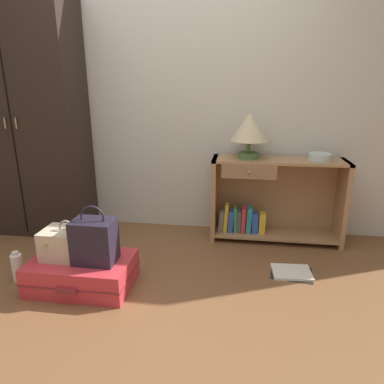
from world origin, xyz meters
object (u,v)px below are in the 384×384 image
object	(u,v)px
train_case	(68,243)
handbag	(95,241)
table_lamp	(249,129)
suitcase_large	(82,272)
bookshelf	(270,200)
bowl	(320,157)
wardrobe	(27,120)
open_book_on_floor	(292,272)
bottle	(17,267)

from	to	relation	value
train_case	handbag	world-z (taller)	handbag
table_lamp	suitcase_large	bearing A→B (deg)	-138.78
suitcase_large	train_case	distance (m)	0.22
bookshelf	handbag	distance (m)	1.57
table_lamp	suitcase_large	world-z (taller)	table_lamp
table_lamp	bowl	world-z (taller)	table_lamp
wardrobe	table_lamp	distance (m)	1.97
table_lamp	suitcase_large	size ratio (longest dim) A/B	0.56
wardrobe	suitcase_large	distance (m)	1.57
table_lamp	open_book_on_floor	bearing A→B (deg)	-60.12
wardrobe	suitcase_large	world-z (taller)	wardrobe
suitcase_large	bottle	world-z (taller)	bottle
table_lamp	bowl	xyz separation A→B (m)	(0.59, 0.00, -0.22)
suitcase_large	table_lamp	bearing A→B (deg)	41.22
table_lamp	suitcase_large	distance (m)	1.73
wardrobe	bookshelf	world-z (taller)	wardrobe
wardrobe	handbag	distance (m)	1.51
wardrobe	bowl	xyz separation A→B (m)	(2.57, 0.06, -0.27)
suitcase_large	train_case	size ratio (longest dim) A/B	2.09
wardrobe	open_book_on_floor	world-z (taller)	wardrobe
train_case	handbag	distance (m)	0.22
train_case	handbag	bearing A→B (deg)	-8.81
bookshelf	open_book_on_floor	world-z (taller)	bookshelf
table_lamp	train_case	distance (m)	1.68
table_lamp	handbag	world-z (taller)	table_lamp
wardrobe	bottle	world-z (taller)	wardrobe
bottle	wardrobe	bearing A→B (deg)	112.08
wardrobe	open_book_on_floor	distance (m)	2.60
table_lamp	train_case	world-z (taller)	table_lamp
train_case	bottle	bearing A→B (deg)	-177.55
handbag	bottle	distance (m)	0.66
handbag	bottle	size ratio (longest dim) A/B	1.78
train_case	open_book_on_floor	xyz separation A→B (m)	(1.55, 0.35, -0.30)
train_case	bottle	xyz separation A→B (m)	(-0.40, -0.02, -0.20)
suitcase_large	bowl	bearing A→B (deg)	29.84
suitcase_large	wardrobe	bearing A→B (deg)	133.07
bowl	suitcase_large	distance (m)	2.08
bookshelf	table_lamp	distance (m)	0.67
open_book_on_floor	handbag	bearing A→B (deg)	-164.09
bowl	suitcase_large	xyz separation A→B (m)	(-1.71, -0.98, -0.66)
train_case	handbag	size ratio (longest dim) A/B	0.83
table_lamp	bottle	world-z (taller)	table_lamp
train_case	open_book_on_floor	bearing A→B (deg)	12.74
train_case	bottle	size ratio (longest dim) A/B	1.49
wardrobe	bowl	bearing A→B (deg)	1.34
wardrobe	open_book_on_floor	xyz separation A→B (m)	(2.32, -0.55, -1.03)
suitcase_large	bottle	bearing A→B (deg)	179.67
bookshelf	suitcase_large	xyz separation A→B (m)	(-1.33, -0.99, -0.26)
train_case	bowl	bearing A→B (deg)	28.09
suitcase_large	open_book_on_floor	distance (m)	1.51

